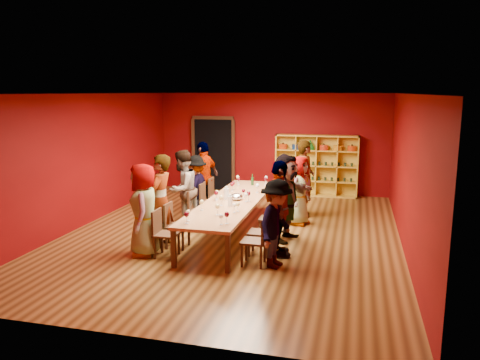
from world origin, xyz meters
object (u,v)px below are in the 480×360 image
person_right_1 (279,209)px  chair_person_right_4 (288,195)px  chair_person_right_0 (258,238)px  tasting_table (233,202)px  chair_person_right_3 (283,202)px  person_right_2 (286,197)px  chair_person_left_0 (162,231)px  wine_bottle (252,181)px  chair_person_left_1 (174,223)px  person_right_0 (276,224)px  chair_person_right_1 (264,229)px  person_right_3 (299,191)px  shelving_unit (316,163)px  person_right_4 (305,178)px  spittoon_bowl (236,197)px  person_left_3 (195,187)px  person_left_4 (204,177)px  person_left_1 (161,201)px  chair_person_right_2 (273,216)px  person_left_0 (144,210)px  chair_person_left_4 (215,193)px  chair_person_left_3 (207,199)px  person_left_2 (182,189)px  chair_person_left_2 (196,207)px

person_right_1 → chair_person_right_4: size_ratio=2.04×
chair_person_right_0 → tasting_table: bearing=118.4°
chair_person_right_4 → chair_person_right_3: bearing=-90.0°
person_right_2 → tasting_table: bearing=99.8°
chair_person_left_0 → wine_bottle: wine_bottle is taller
chair_person_left_1 → chair_person_right_3: (1.82, 2.24, 0.00)m
person_right_2 → person_right_1: bearing=-162.4°
person_right_0 → chair_person_right_4: person_right_0 is taller
chair_person_right_1 → person_right_3: size_ratio=0.56×
shelving_unit → person_right_4: person_right_4 is taller
chair_person_right_0 → spittoon_bowl: spittoon_bowl is taller
chair_person_left_1 → person_left_3: bearing=97.7°
person_left_4 → chair_person_right_4: (2.12, 0.23, -0.41)m
chair_person_right_0 → person_right_0: bearing=0.0°
person_left_1 → chair_person_left_1: bearing=91.3°
person_left_3 → person_right_2: 2.62m
chair_person_right_2 → person_right_4: 2.13m
chair_person_right_0 → person_right_4: size_ratio=0.47×
wine_bottle → person_left_1: bearing=-113.2°
chair_person_left_0 → person_left_4: person_left_4 is taller
person_left_0 → person_right_2: size_ratio=0.96×
chair_person_left_4 → person_left_4: 0.50m
chair_person_right_0 → person_right_0: (0.32, 0.00, 0.29)m
chair_person_right_1 → chair_person_right_3: (0.00, 2.25, 0.00)m
chair_person_left_3 → person_right_2: (2.08, -1.12, 0.41)m
chair_person_left_3 → chair_person_left_4: 0.69m
person_left_4 → chair_person_left_4: bearing=109.2°
chair_person_left_0 → chair_person_right_1: size_ratio=1.00×
shelving_unit → person_left_1: size_ratio=1.30×
chair_person_right_0 → person_left_4: bearing=122.2°
shelving_unit → person_right_4: 2.42m
chair_person_left_3 → chair_person_right_0: size_ratio=1.00×
chair_person_left_3 → chair_person_right_1: bearing=-49.4°
shelving_unit → person_left_3: 4.23m
person_right_2 → person_right_3: size_ratio=1.14×
person_left_1 → chair_person_right_0: person_left_1 is taller
person_left_2 → chair_person_right_4: bearing=140.9°
shelving_unit → person_right_0: shelving_unit is taller
person_left_4 → chair_person_right_1: 3.54m
tasting_table → chair_person_left_2: chair_person_left_2 is taller
tasting_table → person_left_2: size_ratio=2.54×
chair_person_left_2 → person_right_1: (2.10, -1.33, 0.41)m
person_left_1 → spittoon_bowl: person_left_1 is taller
person_left_1 → shelving_unit: bearing=156.0°
person_right_1 → chair_person_right_3: person_right_1 is taller
chair_person_right_4 → person_right_4: size_ratio=0.47×
chair_person_left_4 → spittoon_bowl: 1.92m
spittoon_bowl → chair_person_left_1: bearing=-129.6°
chair_person_right_1 → person_right_0: bearing=-59.5°
chair_person_left_0 → wine_bottle: bearing=74.3°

